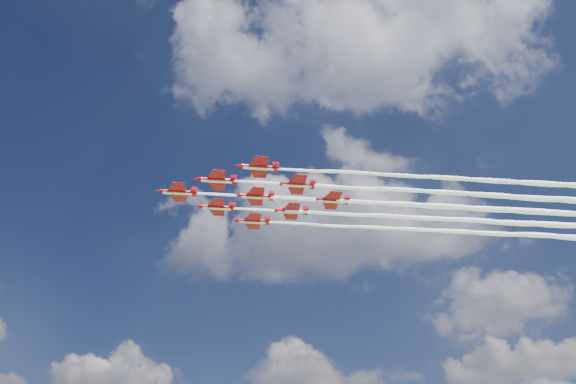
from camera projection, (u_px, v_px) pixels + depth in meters
The scene contains 9 objects.
jet_lead at pixel (383, 203), 138.93m from camera, with size 101.73×39.19×2.51m.
jet_row2_port at pixel (428, 192), 134.44m from camera, with size 101.73×39.19×2.51m.
jet_row2_starb at pixel (412, 217), 145.08m from camera, with size 101.73×39.19×2.51m.
jet_row3_port at pixel (476, 180), 129.94m from camera, with size 101.73×39.19×2.51m.
jet_row3_centre at pixel (456, 207), 140.58m from camera, with size 101.73×39.19×2.51m.
jet_row3_starb at pixel (439, 231), 151.23m from camera, with size 101.73×39.19×2.51m.
jet_row4_port at pixel (503, 196), 136.09m from camera, with size 101.73×39.19×2.51m.
jet_row4_starb at pixel (482, 221), 146.73m from camera, with size 101.73×39.19×2.51m.
jet_tail at pixel (527, 211), 142.23m from camera, with size 101.73×39.19×2.51m.
Camera 1 is at (32.23, -109.87, 15.71)m, focal length 35.00 mm.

